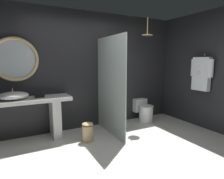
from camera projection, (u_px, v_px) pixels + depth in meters
name	position (u px, v px, depth m)	size (l,w,h in m)	color
ground_plane	(133.00, 164.00, 2.84)	(5.76, 5.76, 0.00)	silver
back_wall_panel	(87.00, 71.00, 4.31)	(4.80, 0.10, 2.60)	#232326
side_wall_right	(200.00, 71.00, 4.39)	(0.10, 2.47, 2.60)	#232326
vanity_counter	(20.00, 115.00, 3.47)	(1.86, 0.51, 0.84)	silver
vessel_sink	(13.00, 96.00, 3.37)	(0.53, 0.44, 0.18)	white
tissue_box	(39.00, 96.00, 3.59)	(0.17, 0.12, 0.07)	black
round_wall_mirror	(15.00, 59.00, 3.52)	(0.83, 0.06, 0.83)	#D6B77F
shower_glass_panel	(110.00, 86.00, 3.89)	(0.02, 1.22, 2.01)	silver
rain_shower_head	(147.00, 34.00, 4.33)	(0.24, 0.24, 0.40)	#D6B77F
hanging_bathrobe	(201.00, 73.00, 4.20)	(0.20, 0.55, 0.81)	#D6B77F
toilet	(144.00, 111.00, 4.84)	(0.37, 0.56, 0.54)	white
waste_bin	(88.00, 132.00, 3.62)	(0.22, 0.22, 0.37)	#D6B77F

